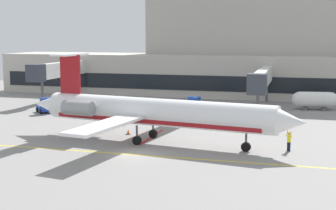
{
  "coord_description": "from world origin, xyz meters",
  "views": [
    {
      "loc": [
        14.78,
        -40.7,
        10.81
      ],
      "look_at": [
        0.18,
        11.23,
        3.0
      ],
      "focal_mm": 51.68,
      "sensor_mm": 36.0,
      "label": 1
    }
  ],
  "objects_px": {
    "belt_loader": "(179,110)",
    "fuel_tank": "(315,100)",
    "marshaller": "(289,141)",
    "baggage_tug": "(46,106)",
    "regional_jet": "(151,112)",
    "pushback_tractor": "(196,105)"
  },
  "relations": [
    {
      "from": "belt_loader",
      "to": "fuel_tank",
      "type": "distance_m",
      "value": 21.07
    },
    {
      "from": "belt_loader",
      "to": "marshaller",
      "type": "xyz_separation_m",
      "value": [
        14.72,
        -15.77,
        0.05
      ]
    },
    {
      "from": "baggage_tug",
      "to": "belt_loader",
      "type": "height_order",
      "value": "baggage_tug"
    },
    {
      "from": "baggage_tug",
      "to": "belt_loader",
      "type": "distance_m",
      "value": 18.89
    },
    {
      "from": "baggage_tug",
      "to": "marshaller",
      "type": "xyz_separation_m",
      "value": [
        33.53,
        -14.03,
        0.03
      ]
    },
    {
      "from": "marshaller",
      "to": "belt_loader",
      "type": "bearing_deg",
      "value": 133.02
    },
    {
      "from": "regional_jet",
      "to": "fuel_tank",
      "type": "distance_m",
      "value": 31.77
    },
    {
      "from": "pushback_tractor",
      "to": "belt_loader",
      "type": "distance_m",
      "value": 5.64
    },
    {
      "from": "belt_loader",
      "to": "marshaller",
      "type": "height_order",
      "value": "belt_loader"
    },
    {
      "from": "regional_jet",
      "to": "marshaller",
      "type": "xyz_separation_m",
      "value": [
        13.66,
        -0.31,
        -2.1
      ]
    },
    {
      "from": "regional_jet",
      "to": "baggage_tug",
      "type": "bearing_deg",
      "value": 145.38
    },
    {
      "from": "belt_loader",
      "to": "marshaller",
      "type": "relative_size",
      "value": 2.18
    },
    {
      "from": "fuel_tank",
      "to": "regional_jet",
      "type": "bearing_deg",
      "value": -121.32
    },
    {
      "from": "baggage_tug",
      "to": "pushback_tractor",
      "type": "xyz_separation_m",
      "value": [
        19.92,
        7.27,
        -0.02
      ]
    },
    {
      "from": "baggage_tug",
      "to": "belt_loader",
      "type": "xyz_separation_m",
      "value": [
        18.81,
        1.75,
        -0.03
      ]
    },
    {
      "from": "fuel_tank",
      "to": "marshaller",
      "type": "distance_m",
      "value": 27.56
    },
    {
      "from": "regional_jet",
      "to": "baggage_tug",
      "type": "relative_size",
      "value": 8.98
    },
    {
      "from": "marshaller",
      "to": "regional_jet",
      "type": "bearing_deg",
      "value": 178.71
    },
    {
      "from": "baggage_tug",
      "to": "belt_loader",
      "type": "relative_size",
      "value": 0.78
    },
    {
      "from": "pushback_tractor",
      "to": "fuel_tank",
      "type": "xyz_separation_m",
      "value": [
        16.44,
        6.11,
        0.51
      ]
    },
    {
      "from": "pushback_tractor",
      "to": "marshaller",
      "type": "height_order",
      "value": "pushback_tractor"
    },
    {
      "from": "regional_jet",
      "to": "baggage_tug",
      "type": "distance_m",
      "value": 24.24
    }
  ]
}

